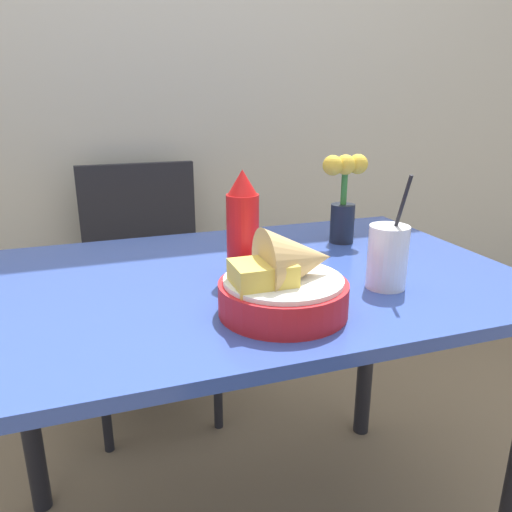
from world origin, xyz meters
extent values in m
cube|color=#B7B2A3|center=(0.00, 0.98, 1.30)|extent=(7.00, 0.06, 2.60)
cube|color=#334C9E|center=(0.00, 0.00, 0.71)|extent=(1.12, 0.72, 0.02)
cylinder|color=black|center=(-0.50, 0.30, 0.35)|extent=(0.05, 0.05, 0.70)
cylinder|color=black|center=(0.50, 0.30, 0.35)|extent=(0.05, 0.05, 0.70)
cylinder|color=black|center=(-0.31, 0.48, 0.22)|extent=(0.03, 0.03, 0.45)
cylinder|color=black|center=(0.05, 0.48, 0.22)|extent=(0.03, 0.03, 0.45)
cylinder|color=black|center=(-0.31, 0.84, 0.22)|extent=(0.03, 0.03, 0.45)
cylinder|color=black|center=(0.05, 0.84, 0.22)|extent=(0.03, 0.03, 0.45)
cube|color=black|center=(-0.13, 0.66, 0.46)|extent=(0.40, 0.40, 0.02)
cube|color=black|center=(-0.13, 0.84, 0.66)|extent=(0.40, 0.03, 0.38)
cylinder|color=red|center=(0.00, -0.20, 0.75)|extent=(0.22, 0.22, 0.06)
cylinder|color=white|center=(0.00, -0.20, 0.78)|extent=(0.20, 0.20, 0.01)
cone|color=tan|center=(0.03, -0.20, 0.82)|extent=(0.12, 0.12, 0.12)
cube|color=#E5C14C|center=(-0.04, -0.21, 0.80)|extent=(0.10, 0.08, 0.04)
cylinder|color=red|center=(-0.01, -0.01, 0.81)|extent=(0.07, 0.07, 0.17)
cone|color=red|center=(-0.01, -0.01, 0.92)|extent=(0.06, 0.06, 0.05)
cylinder|color=silver|center=(0.23, -0.15, 0.79)|extent=(0.08, 0.08, 0.12)
cylinder|color=black|center=(0.23, -0.15, 0.78)|extent=(0.07, 0.07, 0.10)
cylinder|color=black|center=(0.24, -0.15, 0.84)|extent=(0.01, 0.08, 0.21)
cylinder|color=black|center=(0.30, 0.15, 0.77)|extent=(0.06, 0.06, 0.10)
cylinder|color=#33722D|center=(0.30, 0.15, 0.87)|extent=(0.02, 0.02, 0.09)
sphere|color=gold|center=(0.30, 0.15, 0.92)|extent=(0.05, 0.05, 0.05)
sphere|color=gold|center=(0.27, 0.15, 0.92)|extent=(0.05, 0.05, 0.05)
sphere|color=gold|center=(0.34, 0.15, 0.92)|extent=(0.05, 0.05, 0.05)
camera|label=1|loc=(-0.30, -0.92, 1.08)|focal=35.00mm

